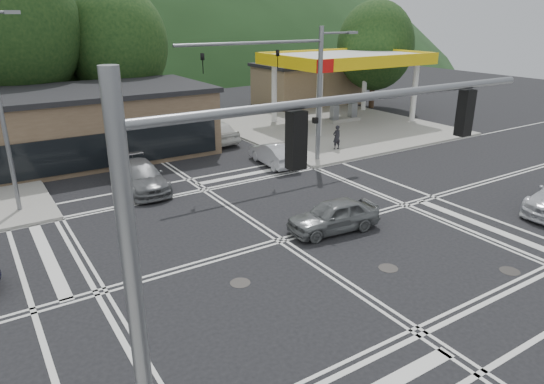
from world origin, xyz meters
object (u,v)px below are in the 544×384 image
car_queue_b (214,131)px  car_queue_a (274,154)px  pedestrian (337,137)px  car_northbound (141,176)px  car_grey_center (334,216)px

car_queue_b → car_queue_a: bearing=90.6°
pedestrian → car_northbound: bearing=3.5°
car_queue_a → pedestrian: size_ratio=2.61×
car_grey_center → car_northbound: 10.69m
car_queue_b → car_northbound: bearing=38.2°
car_queue_a → car_queue_b: car_queue_b is taller
car_queue_a → car_grey_center: bearing=77.2°
car_grey_center → pedestrian: size_ratio=2.49×
car_grey_center → pedestrian: 12.78m
car_grey_center → car_queue_a: size_ratio=0.95×
car_queue_b → pedestrian: size_ratio=2.96×
car_northbound → pedestrian: size_ratio=3.09×
car_queue_a → car_queue_b: size_ratio=0.88×
car_grey_center → car_queue_a: 9.88m
car_queue_a → car_northbound: size_ratio=0.84×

